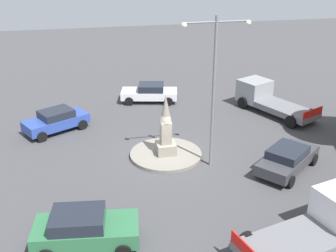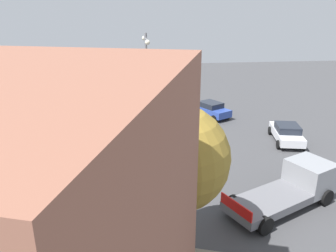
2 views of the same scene
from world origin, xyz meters
The scene contains 10 objects.
ground_plane centered at (0.00, 0.00, 0.00)m, with size 80.00×80.00×0.00m, color #424244.
traffic_island centered at (0.00, 0.00, 0.10)m, with size 4.09×4.09×0.19m, color gray.
monument centered at (0.00, 0.00, 1.62)m, with size 1.06×1.06×3.50m.
streetlamp centered at (2.16, -1.53, 4.89)m, with size 3.48×0.28×8.05m.
car_green_approaching centered at (-4.73, -6.80, 0.80)m, with size 4.34×2.47×1.54m.
car_white_waiting centered at (0.62, 8.92, 0.72)m, with size 4.47×2.67×1.39m.
car_blue_far_side centered at (-6.16, 4.82, 0.75)m, with size 4.33×3.39×1.43m.
car_dark_grey_parked_left centered at (5.97, -2.95, 0.72)m, with size 4.43×4.03×1.35m.
truck_white_parked_right centered at (4.65, -8.73, 1.01)m, with size 6.14×3.57×2.11m.
truck_grey_near_island centered at (8.50, 5.33, 0.95)m, with size 4.34×6.35×1.99m.
Camera 1 is at (-4.30, -20.66, 11.23)m, focal length 44.63 mm.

